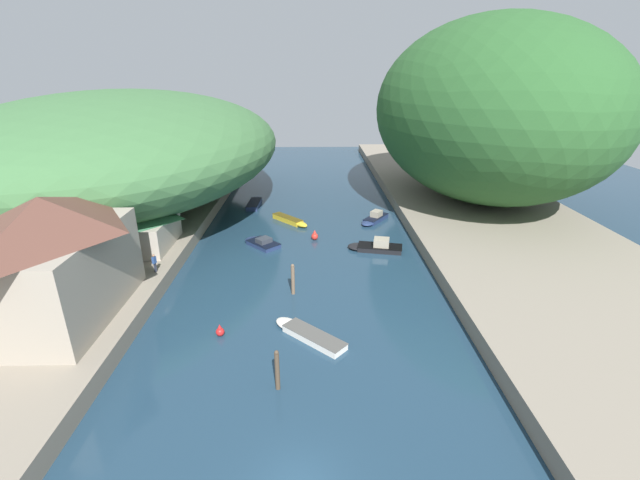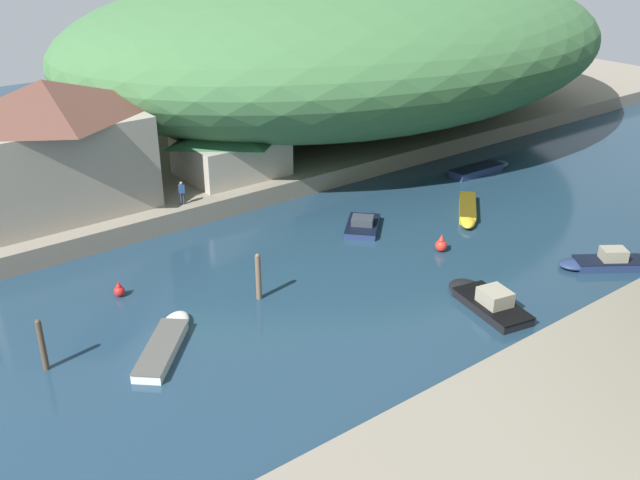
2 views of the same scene
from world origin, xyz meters
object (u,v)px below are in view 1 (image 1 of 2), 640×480
(boat_small_dinghy, at_px, (261,242))
(boat_white_cruiser, at_px, (374,219))
(boat_open_rowboat, at_px, (306,333))
(channel_buoy_near, at_px, (220,331))
(boat_far_right_bank, at_px, (255,203))
(person_on_quay, at_px, (154,262))
(waterfront_building, at_px, (52,257))
(channel_buoy_far, at_px, (315,236))
(boat_moored_right, at_px, (291,221))
(boathouse_shed, at_px, (139,227))
(boat_cabin_cruiser, at_px, (375,246))

(boat_small_dinghy, xyz_separation_m, boat_white_cruiser, (13.61, 7.65, 0.07))
(boat_small_dinghy, height_order, boat_open_rowboat, boat_small_dinghy)
(channel_buoy_near, bearing_deg, boat_white_cruiser, 59.63)
(boat_white_cruiser, bearing_deg, channel_buoy_near, 94.61)
(boat_white_cruiser, height_order, boat_open_rowboat, boat_white_cruiser)
(boat_far_right_bank, bearing_deg, person_on_quay, -100.65)
(boat_small_dinghy, height_order, boat_white_cruiser, boat_white_cruiser)
(waterfront_building, bearing_deg, channel_buoy_far, 44.58)
(waterfront_building, distance_m, boat_white_cruiser, 35.94)
(waterfront_building, height_order, boat_moored_right, waterfront_building)
(boat_far_right_bank, height_order, boat_open_rowboat, boat_far_right_bank)
(boat_moored_right, relative_size, channel_buoy_far, 4.49)
(boat_small_dinghy, xyz_separation_m, channel_buoy_near, (-1.06, -17.39, 0.05))
(person_on_quay, bearing_deg, channel_buoy_far, -36.70)
(channel_buoy_far, bearing_deg, boat_white_cruiser, 38.92)
(boat_white_cruiser, height_order, boat_far_right_bank, boat_white_cruiser)
(boathouse_shed, xyz_separation_m, channel_buoy_far, (17.59, 5.01, -3.05))
(boat_small_dinghy, bearing_deg, boat_open_rowboat, -116.88)
(boathouse_shed, xyz_separation_m, person_on_quay, (3.44, -6.03, -1.12))
(boathouse_shed, relative_size, boat_small_dinghy, 1.67)
(boat_open_rowboat, relative_size, channel_buoy_near, 5.98)
(boat_white_cruiser, bearing_deg, person_on_quay, 73.28)
(waterfront_building, relative_size, boat_open_rowboat, 2.25)
(waterfront_building, relative_size, boat_small_dinghy, 2.67)
(boathouse_shed, height_order, boat_white_cruiser, boathouse_shed)
(waterfront_building, bearing_deg, channel_buoy_near, -4.19)
(boat_small_dinghy, relative_size, boat_far_right_bank, 0.77)
(waterfront_building, relative_size, boat_far_right_bank, 2.05)
(boat_small_dinghy, distance_m, channel_buoy_near, 17.42)
(boat_white_cruiser, distance_m, boat_cabin_cruiser, 9.38)
(waterfront_building, xyz_separation_m, boat_white_cruiser, (25.95, 24.21, -5.62))
(boat_small_dinghy, bearing_deg, channel_buoy_near, -136.87)
(channel_buoy_near, relative_size, person_on_quay, 0.56)
(boathouse_shed, xyz_separation_m, boat_cabin_cruiser, (24.05, 1.87, -3.10))
(boat_moored_right, relative_size, person_on_quay, 3.11)
(boathouse_shed, bearing_deg, boat_cabin_cruiser, 4.44)
(boat_cabin_cruiser, relative_size, boat_moored_right, 1.16)
(channel_buoy_far, height_order, person_on_quay, person_on_quay)
(boat_white_cruiser, xyz_separation_m, person_on_quay, (-21.79, -17.21, 2.00))
(boathouse_shed, xyz_separation_m, boat_open_rowboat, (16.83, -14.07, -3.25))
(waterfront_building, distance_m, boat_moored_right, 28.91)
(boat_far_right_bank, height_order, person_on_quay, person_on_quay)
(boat_cabin_cruiser, xyz_separation_m, boat_far_right_bank, (-14.94, 16.98, -0.09))
(boathouse_shed, distance_m, boat_small_dinghy, 12.55)
(boat_small_dinghy, bearing_deg, waterfront_building, -170.08)
(channel_buoy_near, bearing_deg, boathouse_shed, 127.29)
(boat_cabin_cruiser, bearing_deg, boathouse_shed, 106.33)
(boat_moored_right, height_order, channel_buoy_far, channel_buoy_far)
(waterfront_building, height_order, boat_open_rowboat, waterfront_building)
(boathouse_shed, xyz_separation_m, boat_white_cruiser, (25.23, 11.18, -3.12))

